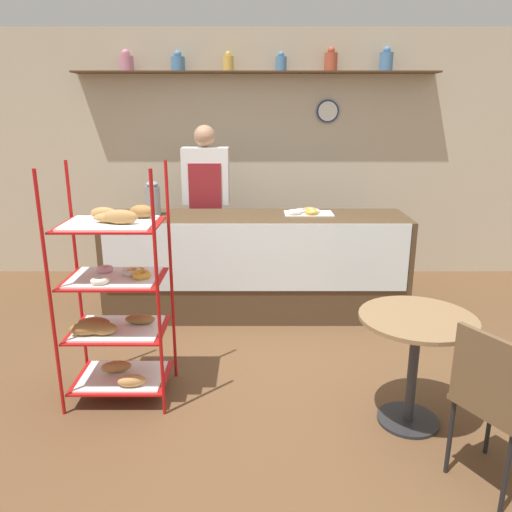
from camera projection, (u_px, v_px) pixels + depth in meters
The scene contains 9 objects.
ground_plane at pixel (256, 380), 3.58m from camera, with size 14.00×14.00×0.00m, color brown.
back_wall at pixel (256, 155), 5.62m from camera, with size 10.00×0.30×2.70m.
display_counter at pixel (256, 265), 4.65m from camera, with size 2.74×0.68×0.94m.
pastry_rack at pixel (116, 297), 3.20m from camera, with size 0.66×0.50×1.55m.
person_worker at pixel (207, 203), 5.10m from camera, with size 0.46×0.23×1.72m.
cafe_table at pixel (415, 344), 2.96m from camera, with size 0.68×0.68×0.71m.
cafe_chair at pixel (495, 395), 2.42m from camera, with size 0.52×0.52×0.87m.
coffee_carafe at pixel (153, 199), 4.50m from camera, with size 0.13×0.13×0.31m.
donut_tray_counter at pixel (307, 212), 4.57m from camera, with size 0.44×0.25×0.05m.
Camera 1 is at (0.00, -3.18, 1.87)m, focal length 35.00 mm.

